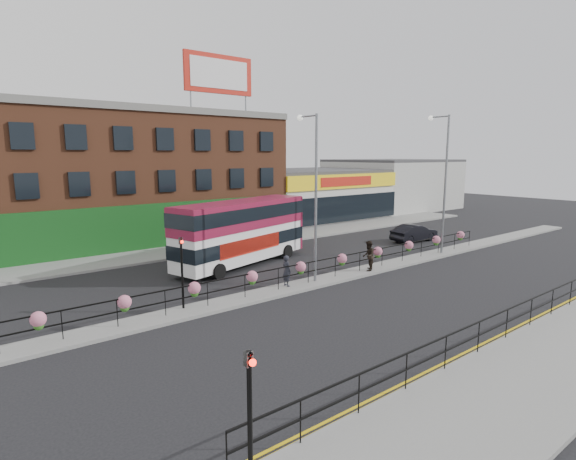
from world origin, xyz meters
TOP-DOWN VIEW (x-y plane):
  - ground at (0.00, 0.00)m, footprint 120.00×120.00m
  - south_pavement at (0.00, -12.00)m, footprint 60.00×4.00m
  - north_pavement at (0.00, 12.00)m, footprint 60.00×4.00m
  - median at (0.00, 0.00)m, footprint 60.00×1.60m
  - yellow_line_inner at (0.00, -9.70)m, footprint 60.00×0.10m
  - yellow_line_outer at (0.00, -9.88)m, footprint 60.00×0.10m
  - brick_building at (-4.00, 19.96)m, footprint 25.00×12.21m
  - supermarket at (16.00, 19.90)m, footprint 15.00×12.25m
  - warehouse_east at (30.75, 20.00)m, footprint 14.50×12.00m
  - billboard at (2.50, 14.99)m, footprint 6.00×0.29m
  - median_railing at (-0.00, 0.00)m, footprint 30.04×0.56m
  - south_railing at (-2.00, -10.10)m, footprint 20.04×0.05m
  - double_decker_bus at (-1.27, 5.97)m, footprint 10.33×5.03m
  - car at (13.80, 4.05)m, footprint 2.04×4.40m
  - pedestrian_a at (-2.29, 0.23)m, footprint 0.62×0.43m
  - pedestrian_b at (3.43, -0.28)m, footprint 1.50×1.49m
  - lamp_column_west at (-0.48, 0.26)m, footprint 0.32×1.55m
  - lamp_column_east at (11.11, 0.06)m, footprint 0.34×1.65m
  - traffic_light_south at (-12.00, -11.01)m, footprint 0.15×0.28m
  - traffic_light_median at (-8.00, 0.39)m, footprint 0.15×0.28m

SIDE VIEW (x-z plane):
  - ground at x=0.00m, z-range 0.00..0.00m
  - yellow_line_inner at x=0.00m, z-range 0.00..0.01m
  - yellow_line_outer at x=0.00m, z-range 0.00..0.01m
  - south_pavement at x=0.00m, z-range 0.00..0.15m
  - north_pavement at x=0.00m, z-range 0.00..0.15m
  - median at x=0.00m, z-range 0.00..0.15m
  - car at x=13.80m, z-range 0.00..1.38m
  - south_railing at x=-2.00m, z-range 0.40..1.52m
  - pedestrian_a at x=-2.29m, z-range 0.15..1.78m
  - pedestrian_b at x=3.43m, z-range 0.15..1.93m
  - median_railing at x=0.00m, z-range 0.43..1.66m
  - traffic_light_south at x=-12.00m, z-range 0.64..4.29m
  - traffic_light_median at x=-8.00m, z-range 0.64..4.29m
  - double_decker_bus at x=-1.27m, z-range 0.47..4.54m
  - supermarket at x=16.00m, z-range 0.00..5.30m
  - warehouse_east at x=30.75m, z-range 0.00..6.30m
  - brick_building at x=-4.00m, z-range -0.02..10.28m
  - lamp_column_west at x=-0.48m, z-range 0.97..9.81m
  - lamp_column_east at x=11.11m, z-range 1.02..10.41m
  - billboard at x=2.50m, z-range 10.98..15.38m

